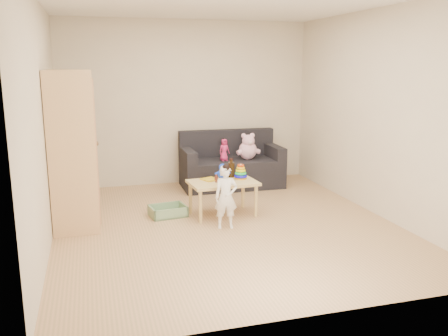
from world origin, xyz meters
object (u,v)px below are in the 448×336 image
object	(u,v)px
wardrobe	(73,149)
play_table	(223,198)
sofa	(232,173)
toddler	(226,198)

from	to	relation	value
wardrobe	play_table	world-z (taller)	wardrobe
wardrobe	play_table	size ratio (longest dim) A/B	2.18
sofa	toddler	distance (m)	1.97
wardrobe	sofa	distance (m)	2.71
sofa	play_table	size ratio (longest dim) A/B	1.85
wardrobe	sofa	size ratio (longest dim) A/B	1.18
sofa	play_table	world-z (taller)	play_table
play_table	sofa	bearing A→B (deg)	68.90
sofa	play_table	distance (m)	1.48
play_table	toddler	distance (m)	0.51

